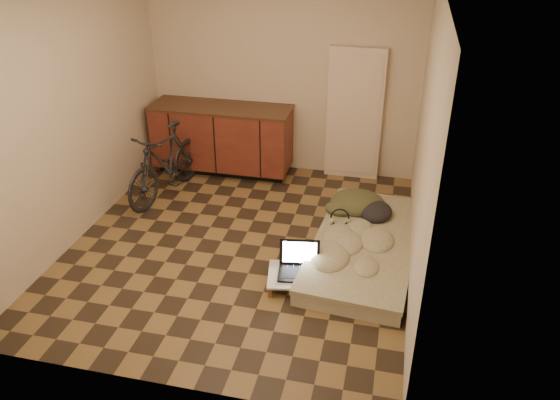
% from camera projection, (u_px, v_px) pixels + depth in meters
% --- Properties ---
extents(room_shell, '(3.50, 4.00, 2.60)m').
position_uv_depth(room_shell, '(237.00, 130.00, 5.22)').
color(room_shell, brown).
rests_on(room_shell, ground).
extents(cabinets, '(1.84, 0.62, 0.91)m').
position_uv_depth(cabinets, '(222.00, 138.00, 7.22)').
color(cabinets, black).
rests_on(cabinets, ground).
extents(appliance_panel, '(0.70, 0.10, 1.70)m').
position_uv_depth(appliance_panel, '(354.00, 115.00, 6.90)').
color(appliance_panel, beige).
rests_on(appliance_panel, ground).
extents(bicycle, '(0.75, 1.56, 0.97)m').
position_uv_depth(bicycle, '(165.00, 159.00, 6.59)').
color(bicycle, black).
rests_on(bicycle, ground).
extents(futon, '(1.17, 2.16, 0.18)m').
position_uv_depth(futon, '(365.00, 247.00, 5.62)').
color(futon, '#B6AE91').
rests_on(futon, ground).
extents(clothing_pile, '(0.69, 0.59, 0.26)m').
position_uv_depth(clothing_pile, '(362.00, 199.00, 6.07)').
color(clothing_pile, '#3D4025').
rests_on(clothing_pile, futon).
extents(headphones, '(0.26, 0.24, 0.15)m').
position_uv_depth(headphones, '(340.00, 217.00, 5.83)').
color(headphones, black).
rests_on(headphones, futon).
extents(lap_desk, '(0.78, 0.57, 0.12)m').
position_uv_depth(lap_desk, '(305.00, 276.00, 5.16)').
color(lap_desk, brown).
rests_on(lap_desk, ground).
extents(laptop, '(0.43, 0.40, 0.27)m').
position_uv_depth(laptop, '(299.00, 267.00, 5.17)').
color(laptop, black).
rests_on(laptop, lap_desk).
extents(mouse, '(0.06, 0.09, 0.03)m').
position_uv_depth(mouse, '(332.00, 279.00, 5.07)').
color(mouse, white).
rests_on(mouse, lap_desk).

